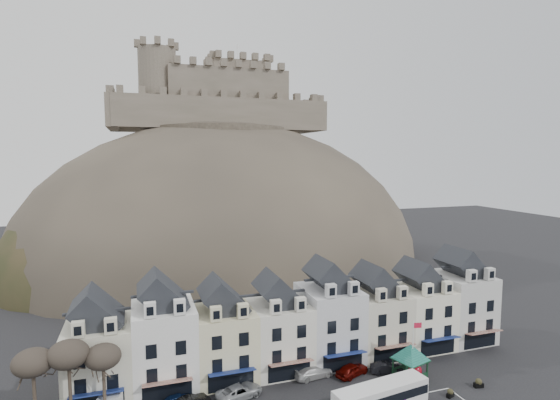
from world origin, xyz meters
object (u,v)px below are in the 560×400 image
Objects in this scene: car_navy at (178,400)px; car_white at (313,372)px; bus_shelter at (410,352)px; flagpole at (413,347)px; car_maroon at (352,370)px; car_charcoal at (387,368)px; red_buoy at (415,372)px; bus at (381,397)px; car_silver at (240,391)px.

car_navy is 15.63m from car_white.
flagpole is (0.14, -0.34, 0.79)m from bus_shelter.
car_navy is at bearing 157.45° from bus_shelter.
car_charcoal is at bearing -121.88° from car_maroon.
car_maroon is at bearing 154.39° from red_buoy.
bus_shelter is 0.87m from flagpole.
bus_shelter is (6.71, 4.66, 1.63)m from bus.
bus_shelter is at bearing -112.62° from car_navy.
bus is 14.81m from car_silver.
red_buoy is at bearing -136.59° from car_maroon.
car_maroon is (0.71, 7.50, -0.90)m from bus.
car_navy is at bearing 172.87° from flagpole.
car_charcoal is (-1.79, 2.02, -2.63)m from bus_shelter.
bus is 2.22× the size of car_white.
red_buoy reaches higher than car_white.
car_silver is 1.31× the size of car_charcoal.
car_navy is 0.86× the size of car_maroon.
bus is 8.46m from flagpole.
flagpole is 7.67m from car_maroon.
bus_shelter is at bearing 150.45° from red_buoy.
car_white is at bearing 159.25° from red_buoy.
flagpole is at bearing -113.31° from car_navy.
flagpole is at bearing -121.37° from car_charcoal.
red_buoy is 3.27m from car_charcoal.
bus_shelter is 1.71× the size of car_navy.
car_maroon reaches higher than car_silver.
car_white is at bearing -102.74° from car_navy.
car_silver is 13.71m from car_maroon.
flagpole reaches higher than car_navy.
bus is 5.69× the size of red_buoy.
bus is at bearing 162.91° from car_charcoal.
car_charcoal is (24.31, -0.93, 0.00)m from car_navy.
car_silver is 9.32m from car_white.
car_silver is at bearing -111.26° from car_navy.
bus is 1.68× the size of bus_shelter.
flagpole is at bearing -171.99° from red_buoy.
car_silver is at bearing 108.11° from car_charcoal.
car_maroon reaches higher than car_charcoal.
car_white is 1.11× the size of car_maroon.
flagpole is 1.64× the size of car_maroon.
bus_shelter is at bearing -118.03° from car_white.
bus reaches higher than red_buoy.
flagpole is 26.68m from car_navy.
car_silver is 17.92m from car_charcoal.
car_silver is (6.40, -0.57, 0.08)m from car_navy.
car_maroon is at bearing 138.63° from bus_shelter.
car_silver reaches higher than car_navy.
bus_shelter is 1.26× the size of car_silver.
car_silver is at bearing 143.87° from bus.
red_buoy is (0.50, -0.28, -2.30)m from bus_shelter.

